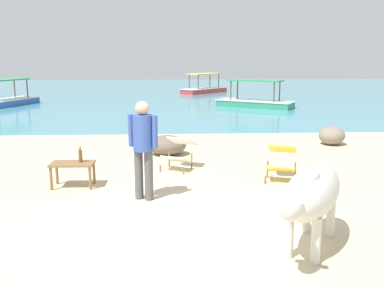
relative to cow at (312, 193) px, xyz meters
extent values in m
cube|color=#CCB78E|center=(-1.76, 0.92, -0.73)|extent=(18.00, 14.00, 0.04)
cube|color=teal|center=(-1.76, 22.92, -0.75)|extent=(60.00, 36.00, 0.03)
cylinder|color=beige|center=(-0.06, -0.39, -0.43)|extent=(0.11, 0.11, 0.55)
cylinder|color=beige|center=(-0.32, -0.22, -0.43)|extent=(0.11, 0.11, 0.55)
cylinder|color=beige|center=(0.38, 0.31, -0.43)|extent=(0.11, 0.11, 0.55)
cylinder|color=beige|center=(0.12, 0.48, -0.43)|extent=(0.11, 0.11, 0.55)
ellipsoid|color=beige|center=(0.03, 0.05, 0.01)|extent=(1.27, 1.57, 0.60)
ellipsoid|color=beige|center=(-0.46, -0.74, 0.11)|extent=(0.42, 0.47, 0.28)
cone|color=beige|center=(-0.35, -0.82, 0.23)|extent=(0.14, 0.14, 0.10)
cone|color=beige|center=(-0.58, -0.67, 0.23)|extent=(0.14, 0.14, 0.10)
ellipsoid|color=beige|center=(-0.11, -0.18, 0.26)|extent=(0.35, 0.36, 0.20)
cube|color=brown|center=(-3.44, 2.68, -0.28)|extent=(0.77, 0.45, 0.04)
cylinder|color=brown|center=(-3.09, 2.86, -0.50)|extent=(0.05, 0.05, 0.41)
cylinder|color=brown|center=(-3.10, 2.50, -0.50)|extent=(0.05, 0.05, 0.41)
cylinder|color=brown|center=(-3.77, 2.87, -0.50)|extent=(0.05, 0.05, 0.41)
cylinder|color=brown|center=(-3.78, 2.51, -0.50)|extent=(0.05, 0.05, 0.41)
cylinder|color=brown|center=(-3.29, 2.72, -0.15)|extent=(0.07, 0.07, 0.22)
cylinder|color=brown|center=(-3.29, 2.72, -0.01)|extent=(0.03, 0.03, 0.06)
cylinder|color=yellow|center=(-3.29, 2.72, 0.03)|extent=(0.03, 0.03, 0.02)
cylinder|color=brown|center=(-1.43, 3.39, -0.64)|extent=(0.04, 0.04, 0.14)
cylinder|color=brown|center=(-1.89, 3.63, -0.64)|extent=(0.04, 0.04, 0.14)
cylinder|color=brown|center=(-1.24, 3.76, -0.54)|extent=(0.04, 0.04, 0.34)
cylinder|color=brown|center=(-1.71, 4.00, -0.54)|extent=(0.04, 0.04, 0.34)
cube|color=silver|center=(-1.57, 3.69, -0.47)|extent=(0.66, 0.62, 0.21)
cube|color=silver|center=(-1.43, 3.97, -0.14)|extent=(0.67, 0.65, 0.23)
cylinder|color=brown|center=(0.56, 2.52, -0.64)|extent=(0.04, 0.04, 0.14)
cylinder|color=brown|center=(0.07, 2.69, -0.64)|extent=(0.04, 0.04, 0.14)
cylinder|color=brown|center=(0.69, 2.91, -0.54)|extent=(0.04, 0.04, 0.34)
cylinder|color=brown|center=(0.20, 3.08, -0.54)|extent=(0.04, 0.04, 0.34)
cube|color=#EFD14C|center=(0.38, 2.80, -0.47)|extent=(0.63, 0.57, 0.21)
cube|color=#EFD14C|center=(0.48, 3.10, -0.14)|extent=(0.64, 0.60, 0.23)
cylinder|color=#4C4C51|center=(-2.20, 1.97, -0.30)|extent=(0.14, 0.14, 0.82)
cylinder|color=#4C4C51|center=(-2.03, 1.90, -0.30)|extent=(0.14, 0.14, 0.82)
cylinder|color=#334C99|center=(-2.12, 1.94, 0.40)|extent=(0.32, 0.32, 0.58)
cylinder|color=#334C99|center=(-2.31, 2.02, 0.43)|extent=(0.09, 0.09, 0.52)
cylinder|color=#334C99|center=(-1.92, 1.86, 0.43)|extent=(0.09, 0.09, 0.52)
sphere|color=tan|center=(-2.12, 1.94, 0.80)|extent=(0.22, 0.22, 0.22)
ellipsoid|color=gray|center=(2.64, 6.13, -0.46)|extent=(0.93, 0.95, 0.50)
ellipsoid|color=#6B5B4C|center=(-1.76, 5.16, -0.47)|extent=(0.99, 0.88, 0.47)
cube|color=#3866B7|center=(-9.66, 16.29, -0.59)|extent=(2.22, 3.76, 0.28)
cube|color=white|center=(-9.66, 16.29, -0.43)|extent=(2.30, 3.85, 0.04)
cylinder|color=brown|center=(-8.94, 17.18, 0.02)|extent=(0.06, 0.06, 0.95)
cylinder|color=brown|center=(-9.67, 17.44, 0.02)|extent=(0.06, 0.06, 0.95)
cube|color=#339356|center=(-9.66, 16.29, 0.53)|extent=(1.71, 2.69, 0.06)
cube|color=#C63833|center=(0.62, 23.49, -0.59)|extent=(3.30, 3.35, 0.28)
cube|color=white|center=(0.62, 23.49, -0.43)|extent=(3.39, 3.44, 0.04)
cylinder|color=brown|center=(0.15, 22.45, 0.02)|extent=(0.06, 0.06, 0.95)
cylinder|color=brown|center=(-0.41, 22.99, 0.02)|extent=(0.06, 0.06, 0.95)
cylinder|color=brown|center=(1.65, 24.00, 0.02)|extent=(0.06, 0.06, 0.95)
cylinder|color=brown|center=(1.10, 24.54, 0.02)|extent=(0.06, 0.06, 0.95)
cube|color=#EFD14C|center=(0.62, 23.49, 0.53)|extent=(2.43, 2.46, 0.06)
cube|color=#338E66|center=(2.35, 15.09, -0.59)|extent=(3.61, 2.90, 0.28)
cube|color=white|center=(2.35, 15.09, -0.43)|extent=(3.70, 2.98, 0.04)
cylinder|color=brown|center=(1.24, 15.36, 0.02)|extent=(0.06, 0.06, 0.95)
cylinder|color=brown|center=(1.66, 16.01, 0.02)|extent=(0.06, 0.06, 0.95)
cylinder|color=brown|center=(3.05, 14.17, 0.02)|extent=(0.06, 0.06, 0.95)
cylinder|color=brown|center=(3.47, 14.82, 0.02)|extent=(0.06, 0.06, 0.95)
cube|color=#339356|center=(2.35, 15.09, 0.53)|extent=(2.62, 2.17, 0.06)
camera|label=1|loc=(-1.68, -4.68, 1.58)|focal=39.20mm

